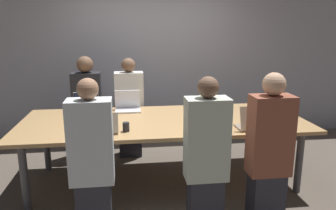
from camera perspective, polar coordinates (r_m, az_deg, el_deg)
name	(u,v)px	position (r m, az deg, el deg)	size (l,w,h in m)	color
ground_plane	(164,180)	(4.17, -0.74, -12.87)	(24.00, 24.00, 0.00)	brown
curtain_wall	(151,55)	(5.43, -2.89, 8.74)	(12.00, 0.06, 2.80)	#9999A3
conference_table	(164,124)	(3.90, -0.78, -3.33)	(3.32, 1.34, 0.78)	tan
laptop_near_midright	(205,125)	(3.45, 6.50, -3.51)	(0.34, 0.23, 0.24)	gray
person_near_midright	(206,154)	(3.11, 6.68, -8.54)	(0.40, 0.24, 1.43)	#2D2D38
laptop_near_left	(102,127)	(3.44, -11.46, -3.83)	(0.34, 0.22, 0.22)	gray
person_near_left	(92,158)	(3.11, -13.16, -8.90)	(0.40, 0.24, 1.42)	#2D2D38
cup_near_left	(126,127)	(3.46, -7.32, -3.81)	(0.07, 0.07, 0.10)	#232328
laptop_near_right	(254,123)	(3.61, 14.74, -3.01)	(0.34, 0.26, 0.26)	gray
person_near_right	(269,149)	(3.33, 17.20, -7.30)	(0.40, 0.24, 1.45)	#2D2D38
cup_near_right	(275,123)	(3.77, 18.20, -3.02)	(0.09, 0.09, 0.09)	brown
laptop_far_left	(86,106)	(4.33, -14.02, -0.22)	(0.31, 0.25, 0.26)	#B7B7BC
person_far_left	(88,109)	(4.79, -13.84, -0.63)	(0.40, 0.24, 1.46)	#2D2D38
cup_far_left	(106,108)	(4.31, -10.75, -0.55)	(0.08, 0.08, 0.08)	brown
laptop_far_midleft	(128,105)	(4.32, -7.02, 0.05)	(0.33, 0.25, 0.26)	silver
person_far_midleft	(130,110)	(4.73, -6.70, -0.79)	(0.40, 0.24, 1.43)	#2D2D38
cup_far_midleft	(105,109)	(4.27, -10.83, -0.65)	(0.09, 0.09, 0.09)	red
stapler	(189,122)	(3.70, 3.70, -2.99)	(0.11, 0.15, 0.05)	black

